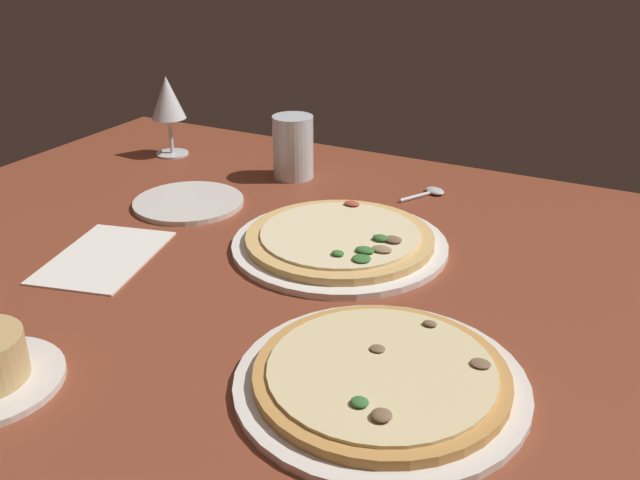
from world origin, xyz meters
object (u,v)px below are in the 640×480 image
at_px(side_plate, 189,202).
at_px(paper_menu, 104,257).
at_px(wine_glass_near, 168,100).
at_px(pizza_main, 340,241).
at_px(spoon, 430,192).
at_px(water_glass, 293,150).
at_px(pizza_side, 381,378).

distance_m(side_plate, paper_menu, 0.23).
height_order(wine_glass_near, side_plate, wine_glass_near).
bearing_deg(pizza_main, paper_menu, 32.98).
bearing_deg(paper_menu, wine_glass_near, -77.58).
bearing_deg(spoon, side_plate, 33.97).
height_order(water_glass, side_plate, water_glass).
height_order(pizza_side, spoon, pizza_side).
bearing_deg(pizza_side, water_glass, -52.70).
bearing_deg(paper_menu, pizza_side, 154.30).
xyz_separation_m(pizza_main, water_glass, (0.22, -0.25, 0.04)).
relative_size(pizza_main, pizza_side, 1.03).
bearing_deg(water_glass, pizza_side, 127.30).
bearing_deg(pizza_side, spoon, -75.84).
bearing_deg(water_glass, spoon, -173.34).
relative_size(pizza_side, spoon, 3.36).
distance_m(pizza_side, wine_glass_near, 0.90).
xyz_separation_m(wine_glass_near, paper_menu, (-0.22, 0.44, -0.11)).
xyz_separation_m(side_plate, paper_menu, (-0.02, 0.23, -0.00)).
bearing_deg(side_plate, paper_menu, 93.93).
relative_size(wine_glass_near, spoon, 1.74).
xyz_separation_m(water_glass, paper_menu, (0.08, 0.44, -0.05)).
bearing_deg(pizza_main, wine_glass_near, -25.75).
xyz_separation_m(water_glass, spoon, (-0.27, -0.03, -0.05)).
bearing_deg(spoon, pizza_main, 80.23).
distance_m(water_glass, side_plate, 0.24).
xyz_separation_m(pizza_main, paper_menu, (0.30, 0.19, -0.01)).
bearing_deg(spoon, pizza_side, 104.16).
bearing_deg(pizza_side, paper_menu, -11.76).
distance_m(pizza_side, side_plate, 0.60).
bearing_deg(paper_menu, pizza_main, -160.96).
bearing_deg(pizza_main, pizza_side, 123.14).
relative_size(wine_glass_near, water_glass, 1.38).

